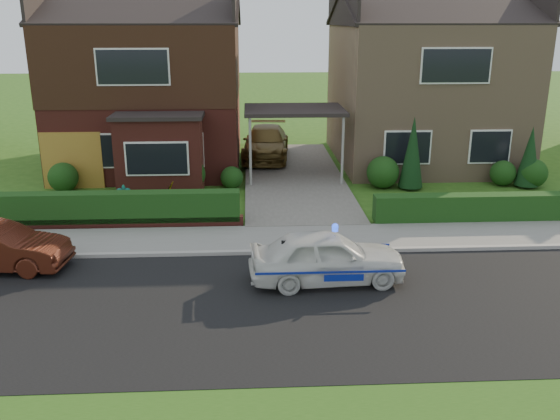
{
  "coord_description": "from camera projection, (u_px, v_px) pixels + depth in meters",
  "views": [
    {
      "loc": [
        -1.72,
        -11.67,
        6.01
      ],
      "look_at": [
        -0.93,
        3.5,
        1.1
      ],
      "focal_mm": 38.0,
      "sensor_mm": 36.0,
      "label": 1
    }
  ],
  "objects": [
    {
      "name": "sidewalk",
      "position": [
        311.0,
        238.0,
        16.91
      ],
      "size": [
        60.0,
        2.0,
        0.1
      ],
      "primitive_type": "cube",
      "color": "slate",
      "rests_on": "ground"
    },
    {
      "name": "potted_plant_a",
      "position": [
        124.0,
        199.0,
        19.34
      ],
      "size": [
        0.51,
        0.42,
        0.84
      ],
      "primitive_type": "imported",
      "rotation": [
        0.0,
        0.0,
        0.31
      ],
      "color": "gray",
      "rests_on": "ground"
    },
    {
      "name": "shrub_right_mid",
      "position": [
        503.0,
        173.0,
        22.29
      ],
      "size": [
        0.96,
        0.96,
        0.96
      ],
      "primitive_type": "sphere",
      "color": "black",
      "rests_on": "ground"
    },
    {
      "name": "police_car",
      "position": [
        327.0,
        257.0,
        14.02
      ],
      "size": [
        3.39,
        3.77,
        1.42
      ],
      "rotation": [
        0.0,
        0.0,
        1.64
      ],
      "color": "silver",
      "rests_on": "ground"
    },
    {
      "name": "shrub_right_far",
      "position": [
        533.0,
        173.0,
        22.04
      ],
      "size": [
        1.08,
        1.08,
        1.08
      ],
      "primitive_type": "sphere",
      "color": "black",
      "rests_on": "ground"
    },
    {
      "name": "carport_link",
      "position": [
        294.0,
        111.0,
        22.62
      ],
      "size": [
        3.8,
        3.0,
        2.77
      ],
      "color": "black",
      "rests_on": "ground"
    },
    {
      "name": "potted_plant_c",
      "position": [
        226.0,
        210.0,
        18.5
      ],
      "size": [
        0.52,
        0.52,
        0.67
      ],
      "primitive_type": "imported",
      "rotation": [
        0.0,
        0.0,
        1.03
      ],
      "color": "gray",
      "rests_on": "ground"
    },
    {
      "name": "ground",
      "position": [
        330.0,
        306.0,
        13.02
      ],
      "size": [
        120.0,
        120.0,
        0.0
      ],
      "primitive_type": "plane",
      "color": "#295416",
      "rests_on": "ground"
    },
    {
      "name": "garage_door",
      "position": [
        72.0,
        161.0,
        21.76
      ],
      "size": [
        2.2,
        0.1,
        2.1
      ],
      "primitive_type": "cube",
      "color": "olive",
      "rests_on": "ground"
    },
    {
      "name": "hedge_left",
      "position": [
        116.0,
        227.0,
        17.92
      ],
      "size": [
        7.5,
        0.55,
        0.9
      ],
      "primitive_type": "cube",
      "color": "black",
      "rests_on": "ground"
    },
    {
      "name": "shrub_left_mid",
      "position": [
        187.0,
        174.0,
        21.46
      ],
      "size": [
        1.32,
        1.32,
        1.32
      ],
      "primitive_type": "sphere",
      "color": "black",
      "rests_on": "ground"
    },
    {
      "name": "shrub_left_near",
      "position": [
        232.0,
        178.0,
        21.9
      ],
      "size": [
        0.84,
        0.84,
        0.84
      ],
      "primitive_type": "sphere",
      "color": "black",
      "rests_on": "ground"
    },
    {
      "name": "potted_plant_b",
      "position": [
        169.0,
        192.0,
        20.34
      ],
      "size": [
        0.49,
        0.48,
        0.7
      ],
      "primitive_type": "imported",
      "rotation": [
        0.0,
        0.0,
        0.89
      ],
      "color": "gray",
      "rests_on": "ground"
    },
    {
      "name": "driveway",
      "position": [
        294.0,
        177.0,
        23.46
      ],
      "size": [
        3.8,
        12.0,
        0.12
      ],
      "primitive_type": "cube",
      "color": "#666059",
      "rests_on": "ground"
    },
    {
      "name": "hedge_right",
      "position": [
        493.0,
        222.0,
        18.39
      ],
      "size": [
        7.5,
        0.55,
        0.8
      ],
      "primitive_type": "cube",
      "color": "black",
      "rests_on": "ground"
    },
    {
      "name": "house_right",
      "position": [
        423.0,
        76.0,
        25.48
      ],
      "size": [
        7.5,
        8.06,
        7.25
      ],
      "color": "tan",
      "rests_on": "ground"
    },
    {
      "name": "shrub_left_far",
      "position": [
        63.0,
        177.0,
        21.47
      ],
      "size": [
        1.08,
        1.08,
        1.08
      ],
      "primitive_type": "sphere",
      "color": "black",
      "rests_on": "ground"
    },
    {
      "name": "road",
      "position": [
        330.0,
        306.0,
        13.02
      ],
      "size": [
        60.0,
        6.0,
        0.02
      ],
      "primitive_type": "cube",
      "color": "black",
      "rests_on": "ground"
    },
    {
      "name": "driveway_car",
      "position": [
        266.0,
        143.0,
        26.1
      ],
      "size": [
        2.3,
        4.88,
        1.37
      ],
      "primitive_type": "imported",
      "rotation": [
        0.0,
        0.0,
        -0.08
      ],
      "color": "brown",
      "rests_on": "driveway"
    },
    {
      "name": "dwarf_wall",
      "position": [
        115.0,
        223.0,
        17.72
      ],
      "size": [
        7.7,
        0.25,
        0.36
      ],
      "primitive_type": "cube",
      "color": "maroon",
      "rests_on": "ground"
    },
    {
      "name": "house_left",
      "position": [
        151.0,
        74.0,
        24.78
      ],
      "size": [
        7.5,
        9.53,
        7.25
      ],
      "color": "maroon",
      "rests_on": "ground"
    },
    {
      "name": "kerb",
      "position": [
        315.0,
        251.0,
        15.9
      ],
      "size": [
        60.0,
        0.16,
        0.12
      ],
      "primitive_type": "cube",
      "color": "#9E9993",
      "rests_on": "ground"
    },
    {
      "name": "conifer_b",
      "position": [
        529.0,
        159.0,
        21.85
      ],
      "size": [
        0.9,
        0.9,
        2.2
      ],
      "primitive_type": "cone",
      "color": "black",
      "rests_on": "ground"
    },
    {
      "name": "conifer_a",
      "position": [
        412.0,
        155.0,
        21.58
      ],
      "size": [
        0.9,
        0.9,
        2.6
      ],
      "primitive_type": "cone",
      "color": "black",
      "rests_on": "ground"
    },
    {
      "name": "shrub_right_near",
      "position": [
        383.0,
        172.0,
        21.93
      ],
      "size": [
        1.2,
        1.2,
        1.2
      ],
      "primitive_type": "sphere",
      "color": "black",
      "rests_on": "ground"
    }
  ]
}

